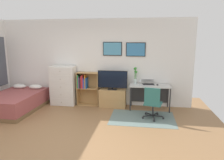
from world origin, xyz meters
TOP-DOWN VIEW (x-y plane):
  - ground_plane at (0.00, 0.00)m, footprint 7.20×7.20m
  - wall_back_with_posters at (0.01, 2.43)m, footprint 6.12×0.09m
  - area_rug at (1.58, 1.30)m, footprint 1.70×1.20m
  - bed at (-2.16, 1.40)m, footprint 1.31×1.93m
  - dresser at (-0.95, 2.15)m, footprint 0.78×0.46m
  - bookshelf at (-0.22, 2.22)m, footprint 0.68×0.30m
  - tv_stand at (0.64, 2.17)m, footprint 0.82×0.41m
  - television at (0.64, 2.15)m, footprint 0.91×0.16m
  - desk at (1.78, 2.16)m, footprint 1.19×0.57m
  - office_chair at (1.83, 1.29)m, footprint 0.58×0.57m
  - laptop at (1.72, 2.21)m, footprint 0.41×0.44m
  - computer_mouse at (1.99, 2.11)m, footprint 0.06×0.10m
  - bamboo_vase at (1.33, 2.24)m, footprint 0.11×0.11m
  - wine_glass at (1.48, 2.06)m, footprint 0.07×0.07m

SIDE VIEW (x-z plane):
  - ground_plane at x=0.00m, z-range 0.00..0.00m
  - area_rug at x=1.58m, z-range 0.00..0.01m
  - bed at x=-2.16m, z-range -0.06..0.57m
  - tv_stand at x=0.64m, z-range 0.00..0.55m
  - office_chair at x=1.83m, z-range 0.03..0.89m
  - desk at x=1.78m, z-range 0.23..0.97m
  - bookshelf at x=-0.22m, z-range 0.09..1.14m
  - dresser at x=-0.95m, z-range 0.00..1.24m
  - computer_mouse at x=1.99m, z-range 0.74..0.77m
  - laptop at x=1.72m, z-range 0.72..0.88m
  - television at x=0.64m, z-range 0.55..1.14m
  - wine_glass at x=1.48m, z-range 0.78..0.96m
  - bamboo_vase at x=1.33m, z-range 0.74..1.25m
  - wall_back_with_posters at x=0.01m, z-range 0.01..2.71m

